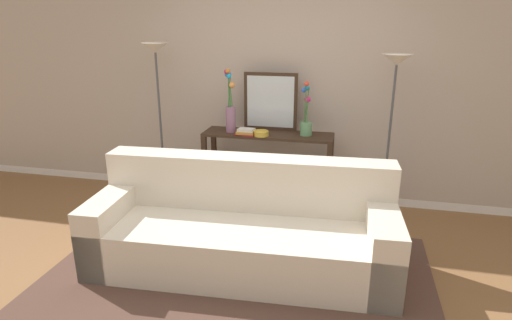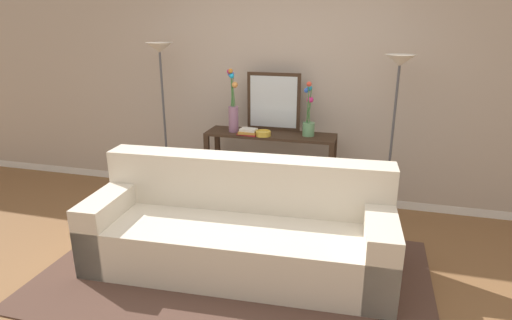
{
  "view_description": "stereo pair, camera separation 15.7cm",
  "coord_description": "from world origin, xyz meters",
  "px_view_note": "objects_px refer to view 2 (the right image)",
  "views": [
    {
      "loc": [
        0.74,
        -2.64,
        1.97
      ],
      "look_at": [
        -0.09,
        0.97,
        0.75
      ],
      "focal_mm": 29.82,
      "sensor_mm": 36.0,
      "label": 1
    },
    {
      "loc": [
        0.89,
        -2.6,
        1.97
      ],
      "look_at": [
        -0.09,
        0.97,
        0.75
      ],
      "focal_mm": 29.82,
      "sensor_mm": 36.0,
      "label": 2
    }
  ],
  "objects_px": {
    "floor_lamp_left": "(162,79)",
    "wall_mirror": "(273,102)",
    "floor_lamp_right": "(397,94)",
    "fruit_bowl": "(263,133)",
    "book_stack": "(248,132)",
    "couch": "(240,230)",
    "vase_short_flowers": "(309,119)",
    "book_row_under_console": "(236,198)",
    "console_table": "(270,157)",
    "vase_tall_flowers": "(233,109)"
  },
  "relations": [
    {
      "from": "floor_lamp_right",
      "to": "wall_mirror",
      "type": "xyz_separation_m",
      "value": [
        -1.22,
        0.23,
        -0.17
      ]
    },
    {
      "from": "vase_short_flowers",
      "to": "wall_mirror",
      "type": "bearing_deg",
      "value": 161.37
    },
    {
      "from": "floor_lamp_left",
      "to": "fruit_bowl",
      "type": "xyz_separation_m",
      "value": [
        1.13,
        -0.04,
        -0.51
      ]
    },
    {
      "from": "console_table",
      "to": "vase_short_flowers",
      "type": "bearing_deg",
      "value": 2.84
    },
    {
      "from": "couch",
      "to": "wall_mirror",
      "type": "bearing_deg",
      "value": 91.62
    },
    {
      "from": "couch",
      "to": "floor_lamp_right",
      "type": "xyz_separation_m",
      "value": [
        1.18,
        1.11,
        1.01
      ]
    },
    {
      "from": "vase_tall_flowers",
      "to": "book_stack",
      "type": "distance_m",
      "value": 0.3
    },
    {
      "from": "couch",
      "to": "vase_short_flowers",
      "type": "bearing_deg",
      "value": 73.26
    },
    {
      "from": "book_row_under_console",
      "to": "vase_short_flowers",
      "type": "bearing_deg",
      "value": 1.43
    },
    {
      "from": "floor_lamp_left",
      "to": "vase_short_flowers",
      "type": "xyz_separation_m",
      "value": [
        1.57,
        0.09,
        -0.36
      ]
    },
    {
      "from": "console_table",
      "to": "book_row_under_console",
      "type": "xyz_separation_m",
      "value": [
        -0.39,
        -0.0,
        -0.52
      ]
    },
    {
      "from": "couch",
      "to": "floor_lamp_left",
      "type": "distance_m",
      "value": 1.96
    },
    {
      "from": "vase_short_flowers",
      "to": "book_row_under_console",
      "type": "bearing_deg",
      "value": -178.57
    },
    {
      "from": "floor_lamp_right",
      "to": "book_stack",
      "type": "xyz_separation_m",
      "value": [
        -1.42,
        -0.04,
        -0.45
      ]
    },
    {
      "from": "book_row_under_console",
      "to": "vase_tall_flowers",
      "type": "bearing_deg",
      "value": -103.21
    },
    {
      "from": "console_table",
      "to": "book_stack",
      "type": "distance_m",
      "value": 0.38
    },
    {
      "from": "floor_lamp_left",
      "to": "floor_lamp_right",
      "type": "distance_m",
      "value": 2.39
    },
    {
      "from": "wall_mirror",
      "to": "book_stack",
      "type": "height_order",
      "value": "wall_mirror"
    },
    {
      "from": "book_stack",
      "to": "floor_lamp_left",
      "type": "bearing_deg",
      "value": 177.4
    },
    {
      "from": "console_table",
      "to": "couch",
      "type": "bearing_deg",
      "value": -88.51
    },
    {
      "from": "console_table",
      "to": "wall_mirror",
      "type": "relative_size",
      "value": 2.23
    },
    {
      "from": "wall_mirror",
      "to": "vase_tall_flowers",
      "type": "relative_size",
      "value": 0.92
    },
    {
      "from": "wall_mirror",
      "to": "couch",
      "type": "bearing_deg",
      "value": -88.38
    },
    {
      "from": "console_table",
      "to": "floor_lamp_left",
      "type": "xyz_separation_m",
      "value": [
        -1.18,
        -0.07,
        0.8
      ]
    },
    {
      "from": "floor_lamp_left",
      "to": "wall_mirror",
      "type": "xyz_separation_m",
      "value": [
        1.17,
        0.23,
        -0.23
      ]
    },
    {
      "from": "floor_lamp_right",
      "to": "floor_lamp_left",
      "type": "bearing_deg",
      "value": 180.0
    },
    {
      "from": "fruit_bowl",
      "to": "floor_lamp_left",
      "type": "bearing_deg",
      "value": 177.72
    },
    {
      "from": "floor_lamp_right",
      "to": "book_stack",
      "type": "bearing_deg",
      "value": -178.23
    },
    {
      "from": "floor_lamp_left",
      "to": "floor_lamp_right",
      "type": "xyz_separation_m",
      "value": [
        2.39,
        0.0,
        -0.06
      ]
    },
    {
      "from": "fruit_bowl",
      "to": "book_stack",
      "type": "bearing_deg",
      "value": 179.63
    },
    {
      "from": "console_table",
      "to": "wall_mirror",
      "type": "height_order",
      "value": "wall_mirror"
    },
    {
      "from": "vase_short_flowers",
      "to": "fruit_bowl",
      "type": "height_order",
      "value": "vase_short_flowers"
    },
    {
      "from": "vase_short_flowers",
      "to": "fruit_bowl",
      "type": "relative_size",
      "value": 3.58
    },
    {
      "from": "wall_mirror",
      "to": "fruit_bowl",
      "type": "xyz_separation_m",
      "value": [
        -0.04,
        -0.27,
        -0.28
      ]
    },
    {
      "from": "couch",
      "to": "book_stack",
      "type": "relative_size",
      "value": 11.53
    },
    {
      "from": "console_table",
      "to": "fruit_bowl",
      "type": "height_order",
      "value": "fruit_bowl"
    },
    {
      "from": "couch",
      "to": "book_row_under_console",
      "type": "relative_size",
      "value": 7.49
    },
    {
      "from": "fruit_bowl",
      "to": "wall_mirror",
      "type": "bearing_deg",
      "value": 81.39
    },
    {
      "from": "book_stack",
      "to": "floor_lamp_right",
      "type": "bearing_deg",
      "value": 1.77
    },
    {
      "from": "couch",
      "to": "book_stack",
      "type": "distance_m",
      "value": 1.23
    },
    {
      "from": "console_table",
      "to": "floor_lamp_right",
      "type": "distance_m",
      "value": 1.42
    },
    {
      "from": "couch",
      "to": "console_table",
      "type": "bearing_deg",
      "value": 91.49
    },
    {
      "from": "wall_mirror",
      "to": "console_table",
      "type": "bearing_deg",
      "value": -87.38
    },
    {
      "from": "wall_mirror",
      "to": "book_row_under_console",
      "type": "height_order",
      "value": "wall_mirror"
    },
    {
      "from": "fruit_bowl",
      "to": "couch",
      "type": "bearing_deg",
      "value": -85.77
    },
    {
      "from": "floor_lamp_right",
      "to": "wall_mirror",
      "type": "bearing_deg",
      "value": 169.51
    },
    {
      "from": "vase_short_flowers",
      "to": "book_row_under_console",
      "type": "xyz_separation_m",
      "value": [
        -0.78,
        -0.02,
        -0.95
      ]
    },
    {
      "from": "floor_lamp_left",
      "to": "vase_short_flowers",
      "type": "height_order",
      "value": "floor_lamp_left"
    },
    {
      "from": "console_table",
      "to": "fruit_bowl",
      "type": "relative_size",
      "value": 8.75
    },
    {
      "from": "wall_mirror",
      "to": "book_row_under_console",
      "type": "distance_m",
      "value": 1.17
    }
  ]
}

